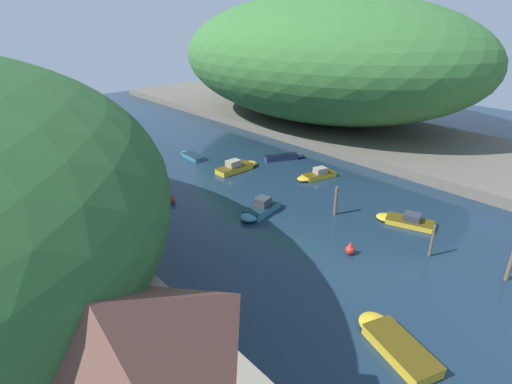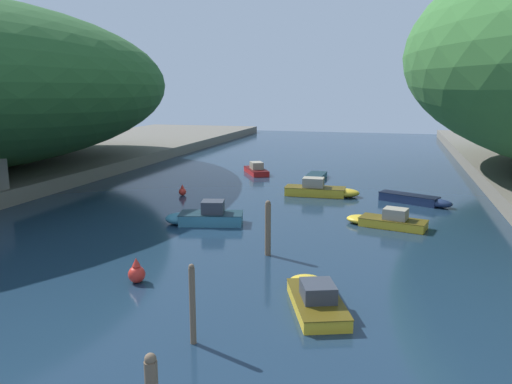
{
  "view_description": "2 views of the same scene",
  "coord_description": "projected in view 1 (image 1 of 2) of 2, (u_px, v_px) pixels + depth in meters",
  "views": [
    {
      "loc": [
        -24.06,
        -1.38,
        17.11
      ],
      "look_at": [
        -2.07,
        23.54,
        2.37
      ],
      "focal_mm": 28.0,
      "sensor_mm": 36.0,
      "label": 1
    },
    {
      "loc": [
        9.47,
        -4.54,
        8.18
      ],
      "look_at": [
        1.3,
        24.83,
        1.93
      ],
      "focal_mm": 35.0,
      "sensor_mm": 36.0,
      "label": 2
    }
  ],
  "objects": [
    {
      "name": "right_bank",
      "position": [
        377.0,
        136.0,
        59.5
      ],
      "size": [
        22.0,
        120.0,
        1.18
      ],
      "color": "#666056",
      "rests_on": "ground"
    },
    {
      "name": "boat_far_right_bank",
      "position": [
        393.0,
        341.0,
        22.42
      ],
      "size": [
        3.51,
        5.76,
        0.68
      ],
      "rotation": [
        0.0,
        0.0,
        5.97
      ],
      "color": "gold",
      "rests_on": "water_surface"
    },
    {
      "name": "channel_buoy_near",
      "position": [
        350.0,
        249.0,
        31.07
      ],
      "size": [
        0.74,
        0.74,
        1.12
      ],
      "color": "red",
      "rests_on": "water_surface"
    },
    {
      "name": "water_surface",
      "position": [
        231.0,
        189.0,
        43.0
      ],
      "size": [
        130.0,
        130.0,
        0.0
      ],
      "primitive_type": "plane",
      "color": "#192D42",
      "rests_on": "ground"
    },
    {
      "name": "boat_cabin_cruiser",
      "position": [
        141.0,
        163.0,
        49.46
      ],
      "size": [
        3.99,
        5.43,
        1.19
      ],
      "rotation": [
        0.0,
        0.0,
        0.52
      ],
      "color": "red",
      "rests_on": "water_surface"
    },
    {
      "name": "boat_moored_right",
      "position": [
        191.0,
        155.0,
        52.49
      ],
      "size": [
        1.69,
        4.57,
        0.49
      ],
      "rotation": [
        0.0,
        0.0,
        6.25
      ],
      "color": "teal",
      "rests_on": "water_surface"
    },
    {
      "name": "boat_near_quay",
      "position": [
        404.0,
        220.0,
        35.68
      ],
      "size": [
        3.3,
        5.25,
        1.12
      ],
      "rotation": [
        0.0,
        0.0,
        0.35
      ],
      "color": "gold",
      "rests_on": "water_surface"
    },
    {
      "name": "boat_far_upstream",
      "position": [
        238.0,
        167.0,
        48.04
      ],
      "size": [
        5.86,
        1.91,
        1.4
      ],
      "rotation": [
        0.0,
        0.0,
        4.75
      ],
      "color": "gold",
      "rests_on": "water_surface"
    },
    {
      "name": "person_on_quay",
      "position": [
        89.0,
        294.0,
        23.34
      ],
      "size": [
        0.25,
        0.4,
        1.69
      ],
      "rotation": [
        0.0,
        0.0,
        1.66
      ],
      "color": "#282D3D",
      "rests_on": "left_bank"
    },
    {
      "name": "boathouse_shed",
      "position": [
        49.0,
        268.0,
        23.75
      ],
      "size": [
        6.49,
        6.52,
        4.19
      ],
      "color": "slate",
      "rests_on": "left_bank"
    },
    {
      "name": "mooring_post_fourth",
      "position": [
        336.0,
        201.0,
        36.91
      ],
      "size": [
        0.3,
        0.3,
        2.83
      ],
      "color": "brown",
      "rests_on": "water_surface"
    },
    {
      "name": "boat_open_rowboat",
      "position": [
        316.0,
        175.0,
        45.63
      ],
      "size": [
        5.09,
        2.62,
        1.19
      ],
      "rotation": [
        0.0,
        0.0,
        1.34
      ],
      "color": "gold",
      "rests_on": "water_surface"
    },
    {
      "name": "channel_buoy_far",
      "position": [
        173.0,
        200.0,
        39.67
      ],
      "size": [
        0.59,
        0.59,
        0.88
      ],
      "color": "red",
      "rests_on": "water_surface"
    },
    {
      "name": "hillside_right",
      "position": [
        322.0,
        57.0,
        64.4
      ],
      "size": [
        38.07,
        53.3,
        19.43
      ],
      "color": "#387033",
      "rests_on": "right_bank"
    },
    {
      "name": "mooring_post_second",
      "position": [
        432.0,
        241.0,
        30.43
      ],
      "size": [
        0.2,
        0.2,
        2.75
      ],
      "color": "brown",
      "rests_on": "water_surface"
    },
    {
      "name": "mooring_post_nearest",
      "position": [
        510.0,
        264.0,
        27.69
      ],
      "size": [
        0.3,
        0.3,
        2.58
      ],
      "color": "brown",
      "rests_on": "water_surface"
    },
    {
      "name": "boat_small_dinghy",
      "position": [
        259.0,
        210.0,
        37.32
      ],
      "size": [
        5.1,
        2.82,
        1.47
      ],
      "rotation": [
        0.0,
        0.0,
        1.81
      ],
      "color": "teal",
      "rests_on": "water_surface"
    },
    {
      "name": "boat_navy_launch",
      "position": [
        286.0,
        157.0,
        51.66
      ],
      "size": [
        5.37,
        3.31,
        0.64
      ],
      "rotation": [
        0.0,
        0.0,
        4.28
      ],
      "color": "navy",
      "rests_on": "water_surface"
    }
  ]
}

